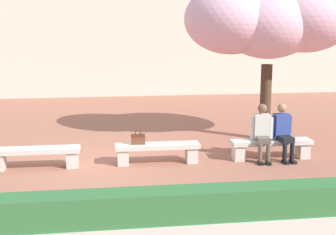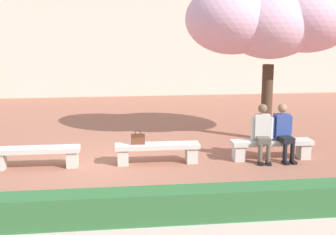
% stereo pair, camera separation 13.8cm
% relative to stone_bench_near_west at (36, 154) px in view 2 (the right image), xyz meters
% --- Properties ---
extents(ground_plane, '(100.00, 100.00, 0.00)m').
position_rel_stone_bench_near_west_xyz_m(ground_plane, '(1.32, 0.00, -0.31)').
color(ground_plane, '#9E604C').
extents(stone_bench_near_west, '(1.88, 0.44, 0.45)m').
position_rel_stone_bench_near_west_xyz_m(stone_bench_near_west, '(0.00, 0.00, 0.00)').
color(stone_bench_near_west, beige).
rests_on(stone_bench_near_west, ground).
extents(stone_bench_center, '(1.88, 0.44, 0.45)m').
position_rel_stone_bench_near_west_xyz_m(stone_bench_center, '(2.64, 0.00, 0.00)').
color(stone_bench_center, beige).
rests_on(stone_bench_center, ground).
extents(stone_bench_near_east, '(1.88, 0.44, 0.45)m').
position_rel_stone_bench_near_west_xyz_m(stone_bench_near_east, '(5.28, 0.00, 0.00)').
color(stone_bench_near_east, beige).
rests_on(stone_bench_near_east, ground).
extents(person_seated_left, '(0.51, 0.72, 1.29)m').
position_rel_stone_bench_near_west_xyz_m(person_seated_left, '(5.04, -0.05, 0.39)').
color(person_seated_left, black).
rests_on(person_seated_left, ground).
extents(person_seated_right, '(0.51, 0.71, 1.29)m').
position_rel_stone_bench_near_west_xyz_m(person_seated_right, '(5.53, -0.05, 0.39)').
color(person_seated_right, black).
rests_on(person_seated_right, ground).
extents(handbag, '(0.30, 0.15, 0.34)m').
position_rel_stone_bench_near_west_xyz_m(handbag, '(2.21, 0.03, 0.27)').
color(handbag, brown).
rests_on(handbag, stone_bench_center).
extents(cherry_tree_main, '(4.42, 2.80, 4.22)m').
position_rel_stone_bench_near_west_xyz_m(cherry_tree_main, '(5.83, 1.93, 2.89)').
color(cherry_tree_main, '#473323').
rests_on(cherry_tree_main, ground).
extents(planter_hedge_foreground, '(14.41, 0.50, 0.80)m').
position_rel_stone_bench_near_west_xyz_m(planter_hedge_foreground, '(1.32, -3.96, 0.08)').
color(planter_hedge_foreground, beige).
rests_on(planter_hedge_foreground, ground).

